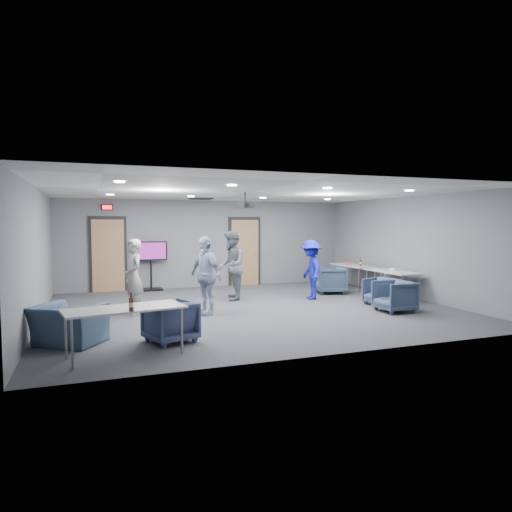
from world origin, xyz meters
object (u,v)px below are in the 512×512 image
object	(u,v)px
table_right_a	(353,267)
tv_stand	(151,263)
person_c	(206,275)
chair_right_c	(394,296)
chair_right_b	(381,291)
table_right_b	(392,273)
table_front_left	(125,311)
projector	(245,205)
chair_right_a	(330,280)
bottle_right	(361,263)
person_a	(134,277)
bottle_front	(131,304)
chair_front_a	(170,321)
chair_front_b	(69,325)
person_b	(231,265)
person_d	(311,270)

from	to	relation	value
table_right_a	tv_stand	bearing A→B (deg)	73.12
person_c	chair_right_c	world-z (taller)	person_c
chair_right_b	table_right_b	distance (m)	1.14
table_front_left	projector	xyz separation A→B (m)	(2.90, 2.97, 1.72)
person_c	chair_right_a	size ratio (longest dim) A/B	2.07
chair_right_b	bottle_right	size ratio (longest dim) A/B	2.86
chair_right_b	chair_right_a	bearing A→B (deg)	165.69
table_right_b	projector	world-z (taller)	projector
person_a	table_right_b	size ratio (longest dim) A/B	0.99
chair_right_b	bottle_front	distance (m)	6.74
chair_front_a	table_right_b	size ratio (longest dim) A/B	0.45
chair_front_b	projector	distance (m)	4.69
table_right_b	projector	size ratio (longest dim) A/B	3.96
person_b	chair_front_a	size ratio (longest dim) A/B	2.38
person_a	bottle_front	bearing A→B (deg)	-17.77
person_b	person_c	xyz separation A→B (m)	(-1.07, -1.59, -0.05)
table_right_b	tv_stand	world-z (taller)	tv_stand
chair_right_b	table_right_a	xyz separation A→B (m)	(0.82, 2.60, 0.36)
chair_front_a	table_front_left	distance (m)	1.03
person_c	table_front_left	distance (m)	3.30
bottle_right	projector	distance (m)	4.81
person_b	tv_stand	distance (m)	3.01
table_right_a	projector	world-z (taller)	projector
projector	chair_right_c	bearing A→B (deg)	-49.44
chair_front_a	table_front_left	world-z (taller)	table_front_left
person_a	chair_front_a	size ratio (longest dim) A/B	2.17
person_d	bottle_right	world-z (taller)	person_d
person_a	chair_right_a	size ratio (longest dim) A/B	2.00
chair_right_a	chair_front_a	distance (m)	6.44
table_front_left	bottle_right	world-z (taller)	bottle_right
chair_right_c	table_right_a	bearing A→B (deg)	162.96
table_front_left	table_right_a	bearing A→B (deg)	24.79
projector	person_a	bearing A→B (deg)	151.78
chair_right_a	chair_front_a	size ratio (longest dim) A/B	1.08
person_b	table_right_b	size ratio (longest dim) A/B	1.08
table_front_left	person_b	bearing A→B (deg)	44.78
person_c	table_right_a	world-z (taller)	person_c
person_d	chair_right_a	size ratio (longest dim) A/B	1.89
table_right_a	bottle_front	size ratio (longest dim) A/B	6.10
person_d	bottle_front	size ratio (longest dim) A/B	5.71
chair_front_b	bottle_front	bearing A→B (deg)	158.42
chair_front_b	bottle_front	distance (m)	1.67
table_right_a	table_right_b	distance (m)	1.90
bottle_front	bottle_right	size ratio (longest dim) A/B	1.09
chair_right_a	person_c	bearing A→B (deg)	-51.37
chair_right_c	table_front_left	xyz separation A→B (m)	(-5.94, -1.50, 0.33)
person_b	projector	distance (m)	2.00
tv_stand	projector	world-z (taller)	projector
table_right_a	projector	distance (m)	4.92
chair_front_a	bottle_right	xyz separation A→B (m)	(6.34, 4.07, 0.48)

